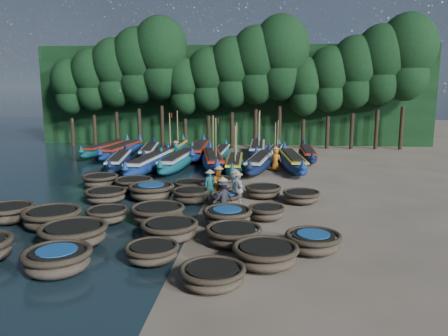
# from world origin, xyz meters

# --- Properties ---
(ground) EXTENTS (120.00, 120.00, 0.00)m
(ground) POSITION_xyz_m (0.00, 0.00, 0.00)
(ground) COLOR gray
(ground) RESTS_ON ground
(foliage_wall) EXTENTS (40.00, 3.00, 10.00)m
(foliage_wall) POSITION_xyz_m (0.00, 23.50, 5.00)
(foliage_wall) COLOR black
(foliage_wall) RESTS_ON ground
(coracle_1) EXTENTS (2.62, 2.62, 0.82)m
(coracle_1) POSITION_xyz_m (-3.50, -9.98, 0.47)
(coracle_1) COLOR brown
(coracle_1) RESTS_ON ground
(coracle_2) EXTENTS (1.86, 1.86, 0.63)m
(coracle_2) POSITION_xyz_m (-0.75, -8.82, 0.36)
(coracle_2) COLOR brown
(coracle_2) RESTS_ON ground
(coracle_3) EXTENTS (2.12, 2.12, 0.65)m
(coracle_3) POSITION_xyz_m (1.48, -10.51, 0.37)
(coracle_3) COLOR brown
(coracle_3) RESTS_ON ground
(coracle_4) EXTENTS (2.73, 2.73, 0.76)m
(coracle_4) POSITION_xyz_m (3.05, -8.90, 0.44)
(coracle_4) COLOR brown
(coracle_4) RESTS_ON ground
(coracle_5) EXTENTS (2.52, 2.52, 0.85)m
(coracle_5) POSITION_xyz_m (-5.76, -5.66, 0.49)
(coracle_5) COLOR brown
(coracle_5) RESTS_ON ground
(coracle_6) EXTENTS (2.86, 2.86, 0.84)m
(coracle_6) POSITION_xyz_m (-4.02, -7.58, 0.48)
(coracle_6) COLOR brown
(coracle_6) RESTS_ON ground
(coracle_7) EXTENTS (2.66, 2.66, 0.77)m
(coracle_7) POSITION_xyz_m (-0.60, -6.68, 0.44)
(coracle_7) COLOR brown
(coracle_7) RESTS_ON ground
(coracle_8) EXTENTS (2.66, 2.66, 0.71)m
(coracle_8) POSITION_xyz_m (1.89, -6.92, 0.40)
(coracle_8) COLOR brown
(coracle_8) RESTS_ON ground
(coracle_9) EXTENTS (2.28, 2.28, 0.72)m
(coracle_9) POSITION_xyz_m (4.77, -7.48, 0.42)
(coracle_9) COLOR brown
(coracle_9) RESTS_ON ground
(coracle_10) EXTENTS (2.13, 2.13, 0.79)m
(coracle_10) POSITION_xyz_m (-8.03, -4.98, 0.45)
(coracle_10) COLOR brown
(coracle_10) RESTS_ON ground
(coracle_11) EXTENTS (2.03, 2.03, 0.67)m
(coracle_11) POSITION_xyz_m (-3.77, -4.69, 0.38)
(coracle_11) COLOR brown
(coracle_11) RESTS_ON ground
(coracle_12) EXTENTS (2.60, 2.60, 0.77)m
(coracle_12) POSITION_xyz_m (-1.58, -4.47, 0.44)
(coracle_12) COLOR brown
(coracle_12) RESTS_ON ground
(coracle_13) EXTENTS (2.49, 2.49, 0.77)m
(coracle_13) POSITION_xyz_m (1.49, -4.70, 0.44)
(coracle_13) COLOR brown
(coracle_13) RESTS_ON ground
(coracle_14) EXTENTS (1.76, 1.76, 0.64)m
(coracle_14) POSITION_xyz_m (3.17, -3.68, 0.36)
(coracle_14) COLOR brown
(coracle_14) RESTS_ON ground
(coracle_15) EXTENTS (2.12, 2.12, 0.69)m
(coracle_15) POSITION_xyz_m (-5.03, -1.36, 0.39)
(coracle_15) COLOR brown
(coracle_15) RESTS_ON ground
(coracle_16) EXTENTS (2.41, 2.41, 0.85)m
(coracle_16) POSITION_xyz_m (-2.81, -0.63, 0.49)
(coracle_16) COLOR brown
(coracle_16) RESTS_ON ground
(coracle_17) EXTENTS (2.29, 2.29, 0.74)m
(coracle_17) POSITION_xyz_m (-0.64, -1.10, 0.42)
(coracle_17) COLOR brown
(coracle_17) RESTS_ON ground
(coracle_18) EXTENTS (1.69, 1.69, 0.63)m
(coracle_18) POSITION_xyz_m (1.19, -1.48, 0.37)
(coracle_18) COLOR brown
(coracle_18) RESTS_ON ground
(coracle_19) EXTENTS (1.91, 1.91, 0.64)m
(coracle_19) POSITION_xyz_m (4.98, -0.66, 0.36)
(coracle_19) COLOR brown
(coracle_19) RESTS_ON ground
(coracle_20) EXTENTS (2.24, 2.24, 0.80)m
(coracle_20) POSITION_xyz_m (-6.46, 1.79, 0.46)
(coracle_20) COLOR brown
(coracle_20) RESTS_ON ground
(coracle_21) EXTENTS (2.21, 2.21, 0.75)m
(coracle_21) POSITION_xyz_m (-4.30, 1.24, 0.43)
(coracle_21) COLOR brown
(coracle_21) RESTS_ON ground
(coracle_22) EXTENTS (2.03, 2.03, 0.71)m
(coracle_22) POSITION_xyz_m (-1.03, 1.01, 0.41)
(coracle_22) COLOR brown
(coracle_22) RESTS_ON ground
(coracle_23) EXTENTS (1.91, 1.91, 0.68)m
(coracle_23) POSITION_xyz_m (0.53, 2.11, 0.39)
(coracle_23) COLOR brown
(coracle_23) RESTS_ON ground
(coracle_24) EXTENTS (2.42, 2.42, 0.65)m
(coracle_24) POSITION_xyz_m (3.03, 0.33, 0.37)
(coracle_24) COLOR brown
(coracle_24) RESTS_ON ground
(long_boat_2) EXTENTS (2.60, 7.92, 1.41)m
(long_boat_2) POSITION_xyz_m (-7.37, 8.06, 0.54)
(long_boat_2) COLOR #0E1935
(long_boat_2) RESTS_ON ground
(long_boat_3) EXTENTS (2.47, 9.02, 1.59)m
(long_boat_3) POSITION_xyz_m (-4.87, 7.15, 0.61)
(long_boat_3) COLOR navy
(long_boat_3) RESTS_ON ground
(long_boat_4) EXTENTS (2.32, 8.88, 1.57)m
(long_boat_4) POSITION_xyz_m (-3.02, 8.20, 0.60)
(long_boat_4) COLOR #11605E
(long_boat_4) RESTS_ON ground
(long_boat_5) EXTENTS (3.00, 8.80, 3.79)m
(long_boat_5) POSITION_xyz_m (-0.55, 8.66, 0.60)
(long_boat_5) COLOR navy
(long_boat_5) RESTS_ON ground
(long_boat_6) EXTENTS (1.53, 7.90, 3.36)m
(long_boat_6) POSITION_xyz_m (1.09, 7.53, 0.53)
(long_boat_6) COLOR #11605E
(long_boat_6) RESTS_ON ground
(long_boat_7) EXTENTS (2.90, 8.53, 1.52)m
(long_boat_7) POSITION_xyz_m (2.89, 8.31, 0.58)
(long_boat_7) COLOR #0E1935
(long_boat_7) RESTS_ON ground
(long_boat_8) EXTENTS (2.28, 8.95, 1.58)m
(long_boat_8) POSITION_xyz_m (5.18, 8.74, 0.60)
(long_boat_8) COLOR navy
(long_boat_8) RESTS_ON ground
(long_boat_9) EXTENTS (2.74, 8.34, 1.48)m
(long_boat_9) POSITION_xyz_m (-10.48, 14.21, 0.57)
(long_boat_9) COLOR #11605E
(long_boat_9) RESTS_ON ground
(long_boat_10) EXTENTS (2.28, 9.17, 1.62)m
(long_boat_10) POSITION_xyz_m (-8.71, 13.11, 0.62)
(long_boat_10) COLOR navy
(long_boat_10) RESTS_ON ground
(long_boat_11) EXTENTS (2.49, 8.03, 1.43)m
(long_boat_11) POSITION_xyz_m (-6.38, 13.02, 0.54)
(long_boat_11) COLOR #0E1935
(long_boat_11) RESTS_ON ground
(long_boat_12) EXTENTS (1.73, 9.06, 3.85)m
(long_boat_12) POSITION_xyz_m (-4.41, 13.49, 0.61)
(long_boat_12) COLOR #11605E
(long_boat_12) RESTS_ON ground
(long_boat_13) EXTENTS (1.85, 9.14, 1.61)m
(long_boat_13) POSITION_xyz_m (-2.27, 13.37, 0.61)
(long_boat_13) COLOR navy
(long_boat_13) RESTS_ON ground
(long_boat_14) EXTENTS (1.64, 7.36, 1.30)m
(long_boat_14) POSITION_xyz_m (-0.37, 12.92, 0.49)
(long_boat_14) COLOR #11605E
(long_boat_14) RESTS_ON ground
(long_boat_15) EXTENTS (1.71, 9.12, 3.87)m
(long_boat_15) POSITION_xyz_m (2.66, 14.58, 0.61)
(long_boat_15) COLOR navy
(long_boat_15) RESTS_ON ground
(long_boat_16) EXTENTS (2.18, 7.34, 3.14)m
(long_boat_16) POSITION_xyz_m (4.12, 13.29, 0.50)
(long_boat_16) COLOR #11605E
(long_boat_16) RESTS_ON ground
(long_boat_17) EXTENTS (1.42, 7.71, 1.36)m
(long_boat_17) POSITION_xyz_m (6.73, 13.00, 0.52)
(long_boat_17) COLOR #0E1935
(long_boat_17) RESTS_ON ground
(fisherman_0) EXTENTS (0.78, 0.94, 1.86)m
(fisherman_0) POSITION_xyz_m (1.60, -0.84, 0.89)
(fisherman_0) COLOR silver
(fisherman_0) RESTS_ON ground
(fisherman_1) EXTENTS (0.66, 0.54, 1.76)m
(fisherman_1) POSITION_xyz_m (0.26, -0.50, 0.90)
(fisherman_1) COLOR #1B6A73
(fisherman_1) RESTS_ON ground
(fisherman_2) EXTENTS (1.05, 1.02, 1.91)m
(fisherman_2) POSITION_xyz_m (0.70, -0.13, 0.90)
(fisherman_2) COLOR #C16819
(fisherman_2) RESTS_ON ground
(fisherman_3) EXTENTS (1.27, 1.24, 1.94)m
(fisherman_3) POSITION_xyz_m (1.16, -3.17, 0.91)
(fisherman_3) COLOR black
(fisherman_3) RESTS_ON ground
(fisherman_4) EXTENTS (0.86, 1.06, 1.89)m
(fisherman_4) POSITION_xyz_m (1.76, -1.53, 0.91)
(fisherman_4) COLOR silver
(fisherman_4) RESTS_ON ground
(fisherman_5) EXTENTS (1.14, 1.54, 1.81)m
(fisherman_5) POSITION_xyz_m (-3.78, 11.23, 0.84)
(fisherman_5) COLOR #1B6A73
(fisherman_5) RESTS_ON ground
(fisherman_6) EXTENTS (0.95, 0.79, 1.85)m
(fisherman_6) POSITION_xyz_m (3.97, 8.07, 0.89)
(fisherman_6) COLOR #C16819
(fisherman_6) RESTS_ON ground
(tree_0) EXTENTS (3.68, 3.68, 8.68)m
(tree_0) POSITION_xyz_m (-16.00, 20.00, 5.97)
(tree_0) COLOR black
(tree_0) RESTS_ON ground
(tree_1) EXTENTS (4.09, 4.09, 9.65)m
(tree_1) POSITION_xyz_m (-13.70, 20.00, 6.65)
(tree_1) COLOR black
(tree_1) RESTS_ON ground
(tree_2) EXTENTS (4.51, 4.51, 10.63)m
(tree_2) POSITION_xyz_m (-11.40, 20.00, 7.32)
(tree_2) COLOR black
(tree_2) RESTS_ON ground
(tree_3) EXTENTS (4.92, 4.92, 11.60)m
(tree_3) POSITION_xyz_m (-9.10, 20.00, 8.00)
(tree_3) COLOR black
(tree_3) RESTS_ON ground
(tree_4) EXTENTS (5.34, 5.34, 12.58)m
(tree_4) POSITION_xyz_m (-6.80, 20.00, 8.67)
(tree_4) COLOR black
(tree_4) RESTS_ON ground
(tree_5) EXTENTS (3.68, 3.68, 8.68)m
(tree_5) POSITION_xyz_m (-4.50, 20.00, 5.97)
(tree_5) COLOR black
(tree_5) RESTS_ON ground
(tree_6) EXTENTS (4.09, 4.09, 9.65)m
(tree_6) POSITION_xyz_m (-2.20, 20.00, 6.65)
(tree_6) COLOR black
(tree_6) RESTS_ON ground
(tree_7) EXTENTS (4.51, 4.51, 10.63)m
(tree_7) POSITION_xyz_m (0.10, 20.00, 7.32)
(tree_7) COLOR black
(tree_7) RESTS_ON ground
(tree_8) EXTENTS (4.92, 4.92, 11.60)m
(tree_8) POSITION_xyz_m (2.40, 20.00, 8.00)
(tree_8) COLOR black
(tree_8) RESTS_ON ground
(tree_9) EXTENTS (5.34, 5.34, 12.58)m
(tree_9) POSITION_xyz_m (4.70, 20.00, 8.67)
(tree_9) COLOR black
(tree_9) RESTS_ON ground
(tree_10) EXTENTS (3.68, 3.68, 8.68)m
(tree_10) POSITION_xyz_m (7.00, 20.00, 5.97)
(tree_10) COLOR black
(tree_10) RESTS_ON ground
(tree_11) EXTENTS (4.09, 4.09, 9.65)m
(tree_11) POSITION_xyz_m (9.30, 20.00, 6.65)
(tree_11) COLOR black
(tree_11) RESTS_ON ground
(tree_12) EXTENTS (4.51, 4.51, 10.63)m
(tree_12) POSITION_xyz_m (11.60, 20.00, 7.32)
(tree_12) COLOR black
(tree_12) RESTS_ON ground
(tree_13) EXTENTS (4.92, 4.92, 11.60)m
(tree_13) POSITION_xyz_m (13.90, 20.00, 8.00)
(tree_13) COLOR black
(tree_13) RESTS_ON ground
(tree_14) EXTENTS (5.34, 5.34, 12.58)m
(tree_14) POSITION_xyz_m (16.20, 20.00, 8.67)
(tree_14) COLOR black
(tree_14) RESTS_ON ground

